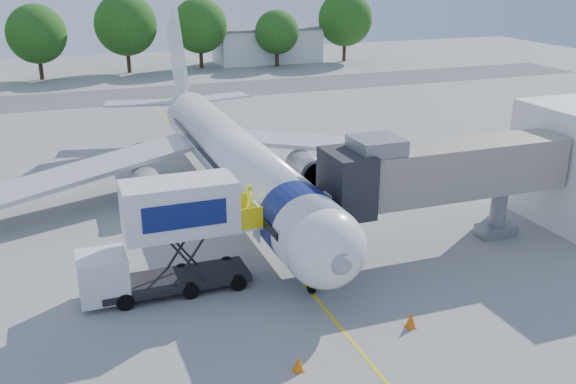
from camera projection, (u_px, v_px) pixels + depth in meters
name	position (u px, v px, depth m)	size (l,w,h in m)	color
ground	(252.00, 221.00, 39.00)	(160.00, 160.00, 0.00)	gray
guidance_line	(252.00, 221.00, 39.00)	(0.15, 70.00, 0.01)	yellow
taxiway_strip	(146.00, 95.00, 76.03)	(120.00, 10.00, 0.01)	#59595B
aircraft	(232.00, 157.00, 41.63)	(34.17, 37.73, 11.35)	white
jet_bridge	(434.00, 173.00, 33.98)	(13.90, 3.20, 6.60)	gray
catering_hiloader	(167.00, 238.00, 29.83)	(8.50, 2.44, 5.50)	black
safety_cone_a	(411.00, 320.00, 27.61)	(0.46, 0.46, 0.74)	#DB630B
safety_cone_b	(298.00, 364.00, 24.66)	(0.42, 0.42, 0.67)	#DB630B
outbuilding_right	(267.00, 45.00, 99.98)	(16.40, 7.40, 5.30)	silver
tree_c	(36.00, 34.00, 83.88)	(7.70, 7.70, 9.82)	#382314
tree_d	(126.00, 24.00, 88.96)	(8.61, 8.61, 10.97)	#382314
tree_e	(200.00, 26.00, 92.86)	(7.95, 7.95, 10.13)	#382314
tree_f	(277.00, 32.00, 95.06)	(6.52, 6.52, 8.31)	#382314
tree_g	(345.00, 19.00, 99.62)	(8.39, 8.39, 10.70)	#382314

